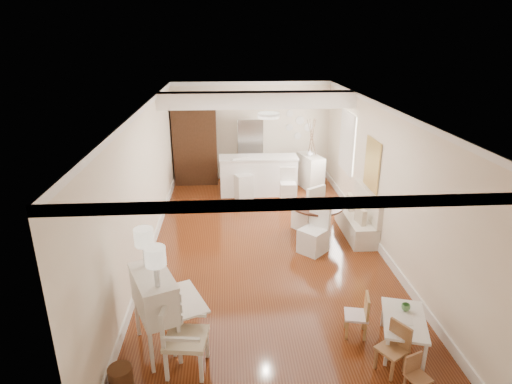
{
  "coord_description": "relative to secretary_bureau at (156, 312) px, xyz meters",
  "views": [
    {
      "loc": [
        -0.7,
        -7.63,
        4.03
      ],
      "look_at": [
        -0.16,
        0.3,
        1.09
      ],
      "focal_mm": 30.0,
      "sensor_mm": 36.0,
      "label": 1
    }
  ],
  "objects": [
    {
      "name": "room",
      "position": [
        1.74,
        3.14,
        1.41
      ],
      "size": [
        9.0,
        9.04,
        2.82
      ],
      "color": "brown",
      "rests_on": "ground"
    },
    {
      "name": "secretary_bureau",
      "position": [
        0.0,
        0.0,
        0.0
      ],
      "size": [
        1.19,
        1.2,
        1.15
      ],
      "primitive_type": "cube",
      "rotation": [
        0.0,
        0.0,
        0.4
      ],
      "color": "white",
      "rests_on": "ground"
    },
    {
      "name": "gustavian_armchair",
      "position": [
        0.43,
        -0.41,
        -0.09
      ],
      "size": [
        0.62,
        0.62,
        0.96
      ],
      "primitive_type": "cube",
      "rotation": [
        0.0,
        0.0,
        1.45
      ],
      "color": "silver",
      "rests_on": "ground"
    },
    {
      "name": "wicker_basket",
      "position": [
        -0.35,
        -0.68,
        -0.43
      ],
      "size": [
        0.37,
        0.37,
        0.29
      ],
      "primitive_type": "cylinder",
      "rotation": [
        0.0,
        0.0,
        -0.35
      ],
      "color": "#502F19",
      "rests_on": "ground"
    },
    {
      "name": "kids_table",
      "position": [
        3.31,
        -0.2,
        -0.35
      ],
      "size": [
        0.79,
        1.04,
        0.46
      ],
      "primitive_type": "cube",
      "rotation": [
        0.0,
        0.0,
        -0.29
      ],
      "color": "white",
      "rests_on": "ground"
    },
    {
      "name": "kids_chair_a",
      "position": [
        2.99,
        -0.62,
        -0.24
      ],
      "size": [
        0.44,
        0.44,
        0.66
      ],
      "primitive_type": "cube",
      "rotation": [
        0.0,
        0.0,
        -1.03
      ],
      "color": "#9F7248",
      "rests_on": "ground"
    },
    {
      "name": "kids_chair_b",
      "position": [
        2.75,
        0.1,
        -0.25
      ],
      "size": [
        0.38,
        0.38,
        0.66
      ],
      "primitive_type": "cube",
      "rotation": [
        0.0,
        0.0,
        -1.78
      ],
      "color": "tan",
      "rests_on": "ground"
    },
    {
      "name": "kids_chair_c",
      "position": [
        3.17,
        -1.02,
        -0.32
      ],
      "size": [
        0.32,
        0.32,
        0.51
      ],
      "primitive_type": "cube",
      "rotation": [
        0.0,
        0.0,
        0.36
      ],
      "color": "#996945",
      "rests_on": "ground"
    },
    {
      "name": "banquette",
      "position": [
        3.69,
        3.31,
        -0.09
      ],
      "size": [
        0.52,
        1.6,
        0.98
      ],
      "primitive_type": "cube",
      "color": "silver",
      "rests_on": "ground"
    },
    {
      "name": "dining_table",
      "position": [
        2.82,
        3.23,
        -0.21
      ],
      "size": [
        1.08,
        1.08,
        0.73
      ],
      "primitive_type": "cylinder",
      "rotation": [
        0.0,
        0.0,
        -0.01
      ],
      "color": "#452216",
      "rests_on": "ground"
    },
    {
      "name": "slip_chair_near",
      "position": [
        2.62,
        2.58,
        -0.1
      ],
      "size": [
        0.66,
        0.66,
        0.96
      ],
      "primitive_type": "cube",
      "rotation": [
        0.0,
        0.0,
        -0.8
      ],
      "color": "white",
      "rests_on": "ground"
    },
    {
      "name": "slip_chair_far",
      "position": [
        2.71,
        3.66,
        -0.06
      ],
      "size": [
        0.69,
        0.7,
        1.03
      ],
      "primitive_type": "cube",
      "rotation": [
        0.0,
        0.0,
        -2.53
      ],
      "color": "white",
      "rests_on": "ground"
    },
    {
      "name": "breakfast_counter",
      "position": [
        1.8,
        5.91,
        -0.06
      ],
      "size": [
        2.05,
        0.65,
        1.03
      ],
      "primitive_type": "cube",
      "color": "white",
      "rests_on": "ground"
    },
    {
      "name": "bar_stool_left",
      "position": [
        1.38,
        5.6,
        -0.05
      ],
      "size": [
        0.55,
        0.55,
        1.05
      ],
      "primitive_type": "cube",
      "rotation": [
        0.0,
        0.0,
        0.39
      ],
      "color": "silver",
      "rests_on": "ground"
    },
    {
      "name": "bar_stool_right",
      "position": [
        2.47,
        5.04,
        -0.1
      ],
      "size": [
        0.4,
        0.4,
        0.95
      ],
      "primitive_type": "cube",
      "rotation": [
        0.0,
        0.0,
        -0.05
      ],
      "color": "white",
      "rests_on": "ground"
    },
    {
      "name": "pantry_cabinet",
      "position": [
        0.1,
        6.99,
        0.57
      ],
      "size": [
        1.2,
        0.6,
        2.3
      ],
      "primitive_type": "cube",
      "color": "#381E11",
      "rests_on": "ground"
    },
    {
      "name": "fridge",
      "position": [
        2.0,
        6.96,
        0.32
      ],
      "size": [
        0.75,
        0.65,
        1.8
      ],
      "primitive_type": "imported",
      "color": "silver",
      "rests_on": "ground"
    },
    {
      "name": "sideboard",
      "position": [
        3.27,
        6.32,
        -0.11
      ],
      "size": [
        0.66,
        1.04,
        0.92
      ],
      "primitive_type": "cube",
      "rotation": [
        0.0,
        0.0,
        0.25
      ],
      "color": "beige",
      "rests_on": "ground"
    },
    {
      "name": "pencil_cup",
      "position": [
        3.39,
        -0.02,
        -0.07
      ],
      "size": [
        0.13,
        0.13,
        0.09
      ],
      "primitive_type": "imported",
      "rotation": [
        0.0,
        0.0,
        -0.12
      ],
      "color": "#66AA63",
      "rests_on": "kids_table"
    },
    {
      "name": "branch_vase",
      "position": [
        3.22,
        6.28,
        0.43
      ],
      "size": [
        0.17,
        0.17,
        0.17
      ],
      "primitive_type": "imported",
      "rotation": [
        0.0,
        0.0,
        -0.03
      ],
      "color": "silver",
      "rests_on": "sideboard"
    }
  ]
}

